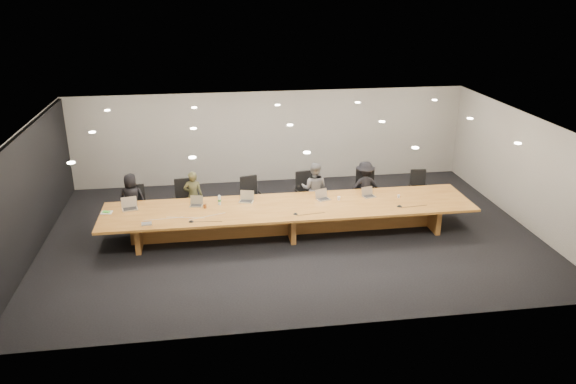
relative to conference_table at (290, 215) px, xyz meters
name	(u,v)px	position (x,y,z in m)	size (l,w,h in m)	color
ground	(290,234)	(0.00, 0.00, -0.52)	(12.00, 12.00, 0.00)	black
back_wall	(270,137)	(0.00, 4.00, 0.88)	(12.00, 0.02, 2.80)	#BDB8AC
left_wall_panel	(29,195)	(-5.94, 0.00, 0.85)	(0.08, 7.84, 2.74)	black
conference_table	(290,215)	(0.00, 0.00, 0.00)	(9.00, 1.80, 0.75)	#92591F
chair_far_left	(138,205)	(-3.76, 1.20, -0.01)	(0.52, 0.52, 1.02)	black
chair_left	(185,200)	(-2.56, 1.33, 0.02)	(0.55, 0.55, 1.08)	black
chair_mid_left	(252,197)	(-0.83, 1.23, 0.03)	(0.56, 0.56, 1.10)	black
chair_mid_right	(307,193)	(0.66, 1.26, 0.05)	(0.58, 0.58, 1.15)	black
chair_right	(365,190)	(2.24, 1.18, 0.07)	(0.60, 0.60, 1.19)	black
chair_far_right	(419,189)	(3.81, 1.29, -0.01)	(0.52, 0.52, 1.02)	black
person_a	(132,199)	(-3.89, 1.26, 0.15)	(0.65, 0.42, 1.33)	black
person_b	(193,196)	(-2.34, 1.22, 0.15)	(0.49, 0.32, 1.34)	#3C3B21
person_c	(314,189)	(0.83, 1.16, 0.20)	(0.70, 0.55, 1.44)	slate
person_d	(365,187)	(2.20, 1.14, 0.19)	(0.91, 0.52, 1.41)	black
laptop_a	(129,204)	(-3.82, 0.34, 0.37)	(0.36, 0.26, 0.29)	beige
laptop_b	(196,201)	(-2.26, 0.33, 0.35)	(0.30, 0.22, 0.24)	tan
laptop_c	(246,197)	(-1.03, 0.42, 0.36)	(0.34, 0.25, 0.27)	beige
laptop_d	(323,195)	(0.89, 0.28, 0.36)	(0.33, 0.24, 0.26)	#C7B398
laptop_e	(369,192)	(2.08, 0.31, 0.35)	(0.31, 0.22, 0.24)	tan
water_bottle	(219,200)	(-1.69, 0.33, 0.35)	(0.07, 0.07, 0.23)	#B2C3C0
amber_mug	(205,206)	(-2.04, 0.17, 0.28)	(0.08, 0.08, 0.10)	brown
paper_cup_near	(339,198)	(1.27, 0.21, 0.27)	(0.08, 0.08, 0.09)	silver
paper_cup_far	(399,196)	(2.80, 0.13, 0.27)	(0.06, 0.06, 0.08)	silver
notepad	(107,213)	(-4.35, 0.21, 0.24)	(0.26, 0.21, 0.02)	silver
lime_gadget	(106,212)	(-4.35, 0.21, 0.26)	(0.17, 0.09, 0.03)	green
av_box	(147,224)	(-3.36, -0.61, 0.25)	(0.22, 0.17, 0.03)	#B1B1B6
mic_left	(191,221)	(-2.36, -0.61, 0.25)	(0.13, 0.13, 0.03)	black
mic_center	(295,214)	(0.06, -0.52, 0.24)	(0.12, 0.12, 0.03)	black
mic_right	(400,206)	(2.63, -0.43, 0.25)	(0.13, 0.13, 0.03)	black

